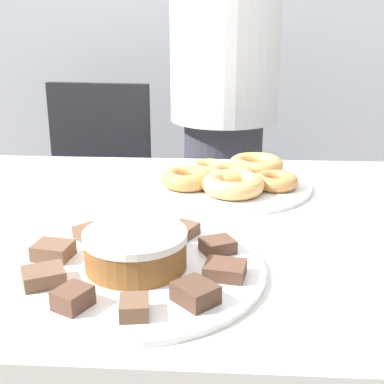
% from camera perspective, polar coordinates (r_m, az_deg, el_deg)
% --- Properties ---
extents(table, '(1.49, 0.90, 0.76)m').
position_cam_1_polar(table, '(1.07, -0.91, -7.75)').
color(table, silver).
rests_on(table, ground_plane).
extents(person_standing, '(0.36, 0.36, 1.62)m').
position_cam_1_polar(person_standing, '(1.80, 3.43, 9.31)').
color(person_standing, '#383842').
rests_on(person_standing, ground_plane).
extents(office_chair_left, '(0.47, 0.47, 0.89)m').
position_cam_1_polar(office_chair_left, '(2.06, -10.60, -2.19)').
color(office_chair_left, black).
rests_on(office_chair_left, ground_plane).
extents(plate_cake, '(0.40, 0.40, 0.01)m').
position_cam_1_polar(plate_cake, '(0.84, -5.96, -8.21)').
color(plate_cake, white).
rests_on(plate_cake, table).
extents(plate_donuts, '(0.37, 0.37, 0.01)m').
position_cam_1_polar(plate_donuts, '(1.22, 4.04, 0.73)').
color(plate_donuts, white).
rests_on(plate_donuts, table).
extents(frosted_cake, '(0.16, 0.16, 0.06)m').
position_cam_1_polar(frosted_cake, '(0.82, -6.04, -6.08)').
color(frosted_cake, brown).
rests_on(frosted_cake, plate_cake).
extents(lamington_0, '(0.05, 0.06, 0.02)m').
position_cam_1_polar(lamington_0, '(0.96, -5.86, -3.54)').
color(lamington_0, '#513828').
rests_on(lamington_0, plate_cake).
extents(lamington_1, '(0.06, 0.06, 0.02)m').
position_cam_1_polar(lamington_1, '(0.94, -10.88, -4.33)').
color(lamington_1, brown).
rests_on(lamington_1, plate_cake).
extents(lamington_2, '(0.07, 0.06, 0.02)m').
position_cam_1_polar(lamington_2, '(0.88, -14.59, -6.06)').
color(lamington_2, brown).
rests_on(lamington_2, plate_cake).
extents(lamington_3, '(0.07, 0.07, 0.02)m').
position_cam_1_polar(lamington_3, '(0.81, -15.55, -8.66)').
color(lamington_3, brown).
rests_on(lamington_3, plate_cake).
extents(lamington_4, '(0.06, 0.06, 0.03)m').
position_cam_1_polar(lamington_4, '(0.74, -12.60, -10.98)').
color(lamington_4, brown).
rests_on(lamington_4, plate_cake).
extents(lamington_5, '(0.04, 0.05, 0.02)m').
position_cam_1_polar(lamington_5, '(0.71, -6.17, -12.14)').
color(lamington_5, brown).
rests_on(lamington_5, plate_cake).
extents(lamington_6, '(0.07, 0.07, 0.03)m').
position_cam_1_polar(lamington_6, '(0.73, 0.36, -10.73)').
color(lamington_6, '#513828').
rests_on(lamington_6, plate_cake).
extents(lamington_7, '(0.07, 0.06, 0.02)m').
position_cam_1_polar(lamington_7, '(0.80, 3.55, -8.29)').
color(lamington_7, brown).
rests_on(lamington_7, plate_cake).
extents(lamington_8, '(0.07, 0.06, 0.02)m').
position_cam_1_polar(lamington_8, '(0.88, 2.75, -5.72)').
color(lamington_8, brown).
rests_on(lamington_8, plate_cake).
extents(lamington_9, '(0.06, 0.06, 0.02)m').
position_cam_1_polar(lamington_9, '(0.93, -0.87, -4.09)').
color(lamington_9, brown).
rests_on(lamington_9, plate_cake).
extents(donut_0, '(0.11, 0.11, 0.04)m').
position_cam_1_polar(donut_0, '(1.22, 4.06, 1.80)').
color(donut_0, '#D18E4C').
rests_on(donut_0, plate_donuts).
extents(donut_1, '(0.10, 0.10, 0.03)m').
position_cam_1_polar(donut_1, '(1.28, 1.80, 2.49)').
color(donut_1, '#E5AD66').
rests_on(donut_1, plate_donuts).
extents(donut_2, '(0.12, 0.12, 0.04)m').
position_cam_1_polar(donut_2, '(1.19, -0.58, 1.47)').
color(donut_2, '#D18E4C').
rests_on(donut_2, plate_donuts).
extents(donut_3, '(0.13, 0.13, 0.04)m').
position_cam_1_polar(donut_3, '(1.15, 4.42, 0.82)').
color(donut_3, '#E5AD66').
rests_on(donut_3, plate_donuts).
extents(donut_4, '(0.10, 0.10, 0.03)m').
position_cam_1_polar(donut_4, '(1.20, 8.91, 1.18)').
color(donut_4, '#C68447').
rests_on(donut_4, plate_donuts).
extents(donut_5, '(0.13, 0.13, 0.04)m').
position_cam_1_polar(donut_5, '(1.30, 6.84, 2.89)').
color(donut_5, tan).
rests_on(donut_5, plate_donuts).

